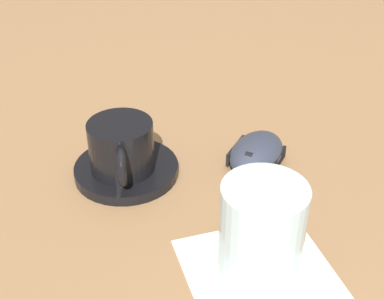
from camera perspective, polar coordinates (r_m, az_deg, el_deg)
name	(u,v)px	position (r m, az deg, el deg)	size (l,w,h in m)	color
ground_plane	(181,203)	(0.63, -1.13, -5.69)	(3.00, 3.00, 0.00)	olive
saucer	(127,170)	(0.67, -7.00, -2.14)	(0.13, 0.13, 0.01)	black
coffee_cup	(121,147)	(0.65, -7.54, 0.26)	(0.11, 0.08, 0.06)	black
computer_mouse	(256,153)	(0.68, 6.88, -0.36)	(0.11, 0.09, 0.04)	#2D3342
mouse_cable	(279,258)	(0.56, 9.31, -11.39)	(0.22, 0.14, 0.00)	white
napkin_under_glass	(260,274)	(0.55, 7.31, -13.04)	(0.14, 0.14, 0.00)	silver
drinking_glass	(262,231)	(0.51, 7.44, -8.64)	(0.08, 0.08, 0.10)	silver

